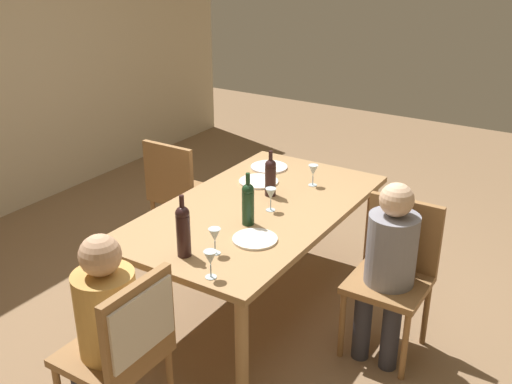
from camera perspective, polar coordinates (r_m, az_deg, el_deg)
The scene contains 18 objects.
ground_plane at distance 4.14m, azimuth 0.00°, elevation -10.67°, with size 10.00×10.00×0.00m, color #846647.
dining_table at distance 3.81m, azimuth 0.00°, elevation -2.41°, with size 1.86×1.05×0.73m.
chair_near at distance 3.60m, azimuth 13.13°, elevation -6.97°, with size 0.44×0.44×0.92m.
chair_left_end at distance 2.90m, azimuth -12.13°, elevation -13.65°, with size 0.44×0.46×0.92m.
chair_far_right at distance 4.60m, azimuth -7.37°, elevation 0.31°, with size 0.44×0.44×0.92m.
person_woman_host at distance 3.46m, azimuth 12.64°, elevation -6.33°, with size 0.33×0.29×1.09m.
person_man_bearded at distance 2.96m, azimuth -14.35°, elevation -11.90°, with size 0.29×0.34×1.10m.
wine_bottle_tall_green at distance 3.50m, azimuth -0.77°, elevation -1.01°, with size 0.07×0.07×0.32m.
wine_bottle_dark_red at distance 3.17m, azimuth -6.99°, elevation -3.58°, with size 0.08×0.08×0.35m.
wine_bottle_short_olive at distance 3.89m, azimuth 1.40°, elevation 1.53°, with size 0.07×0.07×0.31m.
wine_glass_near_left at distance 3.69m, azimuth 1.45°, elevation -0.25°, with size 0.07×0.07×0.15m.
wine_glass_centre at distance 3.19m, azimuth -3.98°, elevation -4.21°, with size 0.07×0.07×0.15m.
wine_glass_near_right at distance 2.98m, azimuth -4.39°, elevation -6.41°, with size 0.07×0.07×0.15m.
wine_glass_far at distance 4.08m, azimuth 5.50°, elevation 2.02°, with size 0.07×0.07×0.15m.
dinner_plate_host at distance 4.15m, azimuth 0.25°, elevation 1.02°, with size 0.28×0.28×0.01m, color white.
dinner_plate_guest_left at distance 3.37m, azimuth -0.10°, elevation -4.53°, with size 0.26×0.26×0.01m, color white.
dinner_plate_guest_right at distance 4.41m, azimuth 1.26°, elevation 2.41°, with size 0.27×0.27×0.01m, color white.
handbag at distance 5.08m, azimuth -4.03°, elevation -2.47°, with size 0.28×0.12×0.22m, color brown.
Camera 1 is at (-2.91, -1.83, 2.31)m, focal length 41.75 mm.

